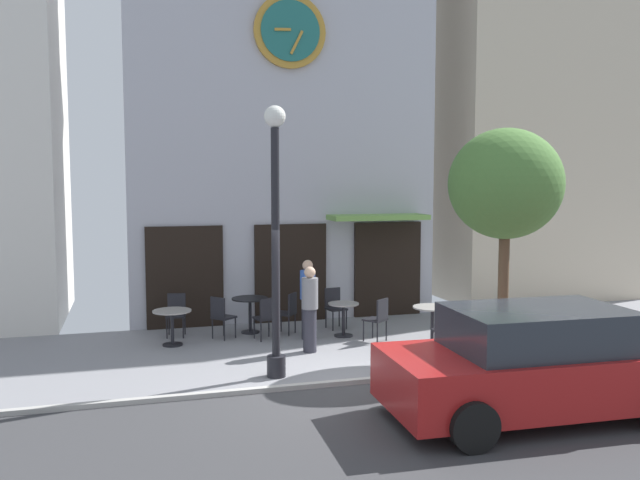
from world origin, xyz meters
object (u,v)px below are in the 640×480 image
object	(u,v)px
cafe_table_near_curb	(343,314)
parked_car_red	(537,364)
cafe_chair_outer	(176,311)
pedestrian_blue	(308,298)
cafe_chair_mid_row	(447,328)
street_lamp	(276,241)
cafe_table_center	(172,319)
street_tree	(506,185)
pedestrian_grey	(310,308)
cafe_chair_curbside	(378,316)
cafe_chair_by_entrance	(221,314)
cafe_chair_facing_wall	(334,305)
cafe_chair_corner	(267,315)
cafe_table_center_left	(432,316)
cafe_table_rightmost	(250,307)
cafe_chair_near_lamp	(288,310)

from	to	relation	value
cafe_table_near_curb	parked_car_red	size ratio (longest dim) A/B	0.16
cafe_chair_outer	pedestrian_blue	distance (m)	2.86
cafe_chair_mid_row	pedestrian_blue	bearing A→B (deg)	137.89
street_lamp	cafe_table_center	size ratio (longest dim) A/B	5.89
street_tree	pedestrian_grey	size ratio (longest dim) A/B	2.56
cafe_chair_mid_row	cafe_chair_curbside	bearing A→B (deg)	122.29
cafe_table_near_curb	cafe_chair_by_entrance	xyz separation A→B (m)	(-2.54, 0.47, 0.04)
cafe_chair_mid_row	cafe_chair_outer	world-z (taller)	same
street_lamp	cafe_table_near_curb	bearing A→B (deg)	50.68
cafe_chair_facing_wall	cafe_chair_corner	bearing A→B (deg)	-157.60
cafe_table_near_curb	cafe_chair_outer	distance (m)	3.58
street_tree	cafe_table_center_left	world-z (taller)	street_tree
cafe_table_rightmost	street_tree	bearing A→B (deg)	-38.24
cafe_table_center	parked_car_red	size ratio (longest dim) A/B	0.18
cafe_chair_facing_wall	cafe_chair_outer	distance (m)	3.48
street_tree	pedestrian_grey	bearing A→B (deg)	157.57
cafe_table_near_curb	cafe_chair_mid_row	size ratio (longest dim) A/B	0.80
cafe_chair_corner	parked_car_red	xyz separation A→B (m)	(2.75, -5.42, 0.23)
cafe_table_center_left	cafe_chair_near_lamp	size ratio (longest dim) A/B	0.88
cafe_table_center	cafe_chair_facing_wall	bearing A→B (deg)	9.46
cafe_table_center_left	pedestrian_grey	bearing A→B (deg)	177.53
street_tree	cafe_chair_facing_wall	distance (m)	4.80
cafe_table_center_left	street_lamp	bearing A→B (deg)	-159.91
street_lamp	street_tree	xyz separation A→B (m)	(4.33, 0.01, 0.93)
cafe_chair_curbside	cafe_chair_corner	distance (m)	2.32
street_lamp	cafe_chair_by_entrance	xyz separation A→B (m)	(-0.54, 2.91, -1.78)
cafe_chair_near_lamp	cafe_chair_mid_row	bearing A→B (deg)	-45.24
cafe_chair_mid_row	cafe_chair_corner	size ratio (longest dim) A/B	1.00
cafe_table_center	pedestrian_blue	world-z (taller)	pedestrian_blue
street_lamp	cafe_table_near_curb	distance (m)	3.64
cafe_chair_curbside	pedestrian_blue	bearing A→B (deg)	154.89
cafe_chair_facing_wall	pedestrian_grey	world-z (taller)	pedestrian_grey
cafe_table_rightmost	cafe_chair_curbside	world-z (taller)	cafe_chair_curbside
street_tree	parked_car_red	distance (m)	3.99
cafe_table_center	cafe_chair_corner	distance (m)	1.92
cafe_chair_facing_wall	cafe_table_center	bearing A→B (deg)	-170.54
cafe_chair_corner	pedestrian_blue	xyz separation A→B (m)	(0.85, -0.14, 0.33)
pedestrian_blue	cafe_table_near_curb	bearing A→B (deg)	1.62
cafe_chair_corner	street_lamp	bearing A→B (deg)	-97.89
cafe_table_center	street_lamp	bearing A→B (deg)	-59.59
cafe_table_center	pedestrian_grey	size ratio (longest dim) A/B	0.46
cafe_table_rightmost	cafe_chair_mid_row	xyz separation A→B (m)	(3.26, -2.88, -0.05)
pedestrian_grey	cafe_chair_facing_wall	bearing A→B (deg)	59.84
parked_car_red	cafe_table_center_left	bearing A→B (deg)	84.33
street_lamp	cafe_chair_outer	distance (m)	4.16
street_tree	cafe_table_center_left	xyz separation A→B (m)	(-0.81, 1.28, -2.66)
cafe_chair_by_entrance	cafe_table_center	bearing A→B (deg)	-166.07
cafe_chair_corner	parked_car_red	world-z (taller)	parked_car_red
cafe_chair_mid_row	pedestrian_blue	xyz separation A→B (m)	(-2.20, 1.99, 0.33)
cafe_table_rightmost	cafe_table_near_curb	distance (m)	2.05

